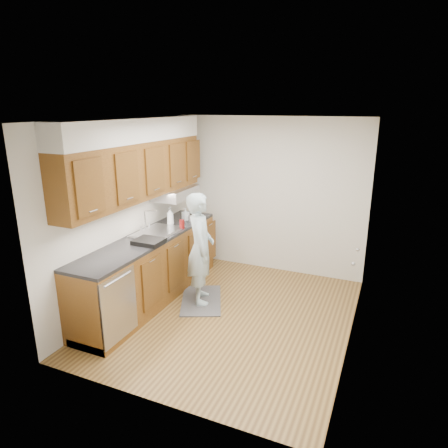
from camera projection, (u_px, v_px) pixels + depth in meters
name	position (u px, v px, depth m)	size (l,w,h in m)	color
floor	(230.00, 315.00, 5.25)	(3.50, 3.50, 0.00)	olive
ceiling	(231.00, 119.00, 4.53)	(3.50, 3.50, 0.00)	white
wall_left	(130.00, 212.00, 5.46)	(0.02, 3.50, 2.50)	silver
wall_right	(359.00, 240.00, 4.32)	(0.02, 3.50, 2.50)	silver
wall_back	(272.00, 196.00, 6.43)	(3.00, 0.02, 2.50)	silver
counter	(151.00, 267.00, 5.56)	(0.64, 2.80, 1.30)	brown
upper_cabinets	(139.00, 161.00, 5.24)	(0.47, 2.80, 1.21)	brown
closet_door	(358.00, 251.00, 4.65)	(0.02, 1.22, 2.05)	silver
floor_mat	(201.00, 300.00, 5.64)	(0.54, 0.92, 0.02)	slate
person	(200.00, 241.00, 5.39)	(0.62, 0.41, 1.75)	#AAC5CF
soap_bottle_a	(170.00, 216.00, 5.91)	(0.10, 0.10, 0.27)	silver
soap_bottle_b	(186.00, 214.00, 6.17)	(0.09, 0.09, 0.20)	silver
soda_can	(182.00, 224.00, 5.76)	(0.07, 0.07, 0.13)	#A41C1C
steel_can	(191.00, 219.00, 6.04)	(0.06, 0.06, 0.12)	#A5A5AA
dish_rack	(149.00, 241.00, 5.14)	(0.36, 0.31, 0.06)	black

